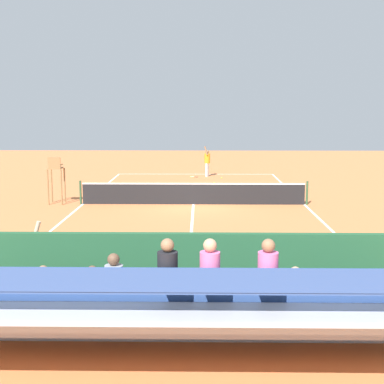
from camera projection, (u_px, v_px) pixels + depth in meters
name	position (u px, v px, depth m)	size (l,w,h in m)	color
ground_plane	(193.00, 204.00, 24.34)	(60.00, 60.00, 0.00)	#D17542
court_line_markings	(193.00, 204.00, 24.38)	(10.10, 22.20, 0.01)	white
tennis_net	(193.00, 193.00, 24.26)	(10.30, 0.10, 1.07)	black
backdrop_wall	(184.00, 284.00, 10.36)	(18.00, 0.16, 2.00)	#235633
bleacher_stand	(183.00, 313.00, 9.01)	(9.06, 2.40, 2.48)	#B2B2B7
umpire_chair	(56.00, 175.00, 24.25)	(0.67, 0.67, 2.14)	olive
courtside_bench	(281.00, 293.00, 11.12)	(1.80, 0.40, 0.93)	#9E754C
equipment_bag	(183.00, 313.00, 11.08)	(0.90, 0.36, 0.36)	#B22D2D
tennis_player	(207.00, 160.00, 33.86)	(0.46, 0.56, 1.93)	white
tennis_racket	(193.00, 177.00, 33.77)	(0.57, 0.42, 0.03)	black
tennis_ball_near	(222.00, 178.00, 33.09)	(0.07, 0.07, 0.07)	#CCDB33
tennis_ball_far	(214.00, 183.00, 30.98)	(0.07, 0.07, 0.07)	#CCDB33
line_judge	(36.00, 264.00, 11.57)	(0.42, 0.55, 1.93)	#232328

